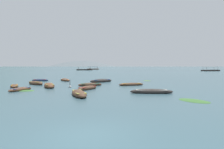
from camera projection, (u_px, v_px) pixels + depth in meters
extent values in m
plane|color=#385660|center=(98.00, 66.00, 1502.62)|extent=(6000.00, 6000.00, 0.00)
cone|color=#4C5B56|center=(26.00, 55.00, 1709.57)|extent=(657.15, 657.15, 209.29)
cone|color=slate|center=(88.00, 51.00, 1293.89)|extent=(692.35, 692.35, 214.73)
ellipsoid|color=brown|center=(65.00, 80.00, 36.49)|extent=(2.85, 3.84, 0.58)
cube|color=#B7B2A3|center=(65.00, 79.00, 36.49)|extent=(2.05, 2.76, 0.05)
cube|color=brown|center=(65.00, 79.00, 36.48)|extent=(0.71, 0.45, 0.04)
ellipsoid|color=#2D2826|center=(101.00, 81.00, 33.75)|extent=(4.50, 3.61, 0.71)
cube|color=#28519E|center=(101.00, 80.00, 33.74)|extent=(3.24, 2.60, 0.05)
cube|color=#2D2826|center=(101.00, 79.00, 33.74)|extent=(0.56, 0.79, 0.04)
ellipsoid|color=navy|center=(40.00, 80.00, 36.11)|extent=(3.22, 1.17, 0.51)
cube|color=#B22D28|center=(40.00, 79.00, 36.10)|extent=(2.32, 0.84, 0.05)
cube|color=navy|center=(40.00, 79.00, 36.10)|extent=(0.13, 0.63, 0.04)
ellipsoid|color=#2D2826|center=(151.00, 92.00, 19.98)|extent=(4.57, 1.72, 0.57)
cube|color=#B7B2A3|center=(151.00, 90.00, 19.98)|extent=(3.29, 1.24, 0.05)
cube|color=#2D2826|center=(151.00, 89.00, 19.97)|extent=(0.18, 0.78, 0.04)
ellipsoid|color=#4C3323|center=(14.00, 86.00, 25.73)|extent=(1.92, 3.17, 0.47)
cube|color=orange|center=(14.00, 85.00, 25.72)|extent=(1.38, 2.28, 0.05)
cube|color=#4C3323|center=(14.00, 85.00, 25.72)|extent=(0.65, 0.30, 0.04)
ellipsoid|color=#4C3323|center=(36.00, 83.00, 29.35)|extent=(3.49, 3.53, 0.68)
cube|color=olive|center=(36.00, 82.00, 29.34)|extent=(2.51, 2.54, 0.05)
cube|color=#4C3323|center=(36.00, 82.00, 29.34)|extent=(0.62, 0.61, 0.04)
ellipsoid|color=brown|center=(20.00, 89.00, 22.10)|extent=(2.15, 3.35, 0.47)
cube|color=#28519E|center=(20.00, 88.00, 22.09)|extent=(1.55, 2.42, 0.05)
cube|color=brown|center=(20.00, 88.00, 22.09)|extent=(0.57, 0.32, 0.04)
ellipsoid|color=#4C3323|center=(87.00, 88.00, 23.15)|extent=(2.80, 3.42, 0.56)
cube|color=#B22D28|center=(87.00, 87.00, 23.14)|extent=(2.02, 2.46, 0.05)
cube|color=#4C3323|center=(87.00, 86.00, 23.14)|extent=(0.62, 0.46, 0.04)
ellipsoid|color=brown|center=(49.00, 86.00, 25.61)|extent=(2.58, 4.30, 0.73)
cube|color=olive|center=(49.00, 84.00, 25.60)|extent=(1.86, 3.09, 0.05)
cube|color=brown|center=(49.00, 84.00, 25.60)|extent=(0.86, 0.37, 0.04)
ellipsoid|color=#4C3323|center=(79.00, 94.00, 18.39)|extent=(2.35, 4.47, 0.63)
cube|color=olive|center=(79.00, 92.00, 18.38)|extent=(1.69, 3.22, 0.05)
cube|color=#4C3323|center=(79.00, 91.00, 18.38)|extent=(0.82, 0.30, 0.04)
ellipsoid|color=#4C3323|center=(90.00, 85.00, 27.50)|extent=(3.62, 1.93, 0.54)
cube|color=#197A56|center=(90.00, 84.00, 27.49)|extent=(2.61, 1.39, 0.05)
cube|color=#4C3323|center=(90.00, 83.00, 27.49)|extent=(0.27, 0.72, 0.04)
ellipsoid|color=#4C3323|center=(131.00, 84.00, 28.00)|extent=(3.98, 1.86, 0.49)
cube|color=orange|center=(131.00, 83.00, 27.99)|extent=(2.86, 1.34, 0.05)
cube|color=#4C3323|center=(131.00, 83.00, 27.99)|extent=(0.23, 0.73, 0.04)
cube|color=#4C3323|center=(93.00, 69.00, 153.02)|extent=(9.37, 5.82, 0.90)
cylinder|color=#4C4742|center=(97.00, 68.00, 155.37)|extent=(0.10, 0.10, 1.80)
cylinder|color=#4C4742|center=(98.00, 68.00, 153.40)|extent=(0.10, 0.10, 1.80)
cylinder|color=#4C4742|center=(89.00, 68.00, 152.55)|extent=(0.10, 0.10, 1.80)
cylinder|color=#4C4742|center=(89.00, 68.00, 150.57)|extent=(0.10, 0.10, 1.80)
cube|color=#334C75|center=(93.00, 67.00, 152.93)|extent=(7.87, 4.88, 0.12)
cube|color=#2D2826|center=(210.00, 71.00, 106.53)|extent=(10.71, 5.56, 0.90)
cylinder|color=#4C4742|center=(214.00, 69.00, 108.84)|extent=(0.10, 0.10, 1.80)
cylinder|color=#4C4742|center=(218.00, 69.00, 106.36)|extent=(0.10, 0.10, 1.80)
cylinder|color=#4C4742|center=(203.00, 69.00, 106.60)|extent=(0.10, 0.10, 1.80)
cylinder|color=#4C4742|center=(207.00, 69.00, 104.13)|extent=(0.10, 0.10, 1.80)
cube|color=#9E998E|center=(210.00, 67.00, 106.44)|extent=(9.00, 4.67, 0.12)
cube|color=#2D2826|center=(84.00, 70.00, 128.36)|extent=(10.86, 5.60, 0.90)
cylinder|color=#4C4742|center=(79.00, 68.00, 125.93)|extent=(0.10, 0.10, 1.80)
cylinder|color=#4C4742|center=(78.00, 68.00, 128.98)|extent=(0.10, 0.10, 1.80)
cylinder|color=#4C4742|center=(90.00, 68.00, 127.64)|extent=(0.10, 0.10, 1.80)
cylinder|color=#4C4742|center=(90.00, 68.00, 130.69)|extent=(0.10, 0.10, 1.80)
cube|color=beige|center=(84.00, 67.00, 128.27)|extent=(9.13, 4.71, 0.12)
sphere|color=silver|center=(70.00, 87.00, 25.29)|extent=(0.37, 0.37, 0.37)
cylinder|color=black|center=(70.00, 83.00, 25.27)|extent=(0.06, 0.06, 0.96)
ellipsoid|color=#38662D|center=(194.00, 101.00, 15.58)|extent=(2.78, 3.12, 0.14)
ellipsoid|color=#477033|center=(147.00, 81.00, 36.68)|extent=(1.88, 1.96, 0.14)
ellipsoid|color=#38662D|center=(24.00, 91.00, 22.04)|extent=(2.91, 2.27, 0.14)
ellipsoid|color=#477033|center=(80.00, 94.00, 19.20)|extent=(1.85, 1.92, 0.14)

